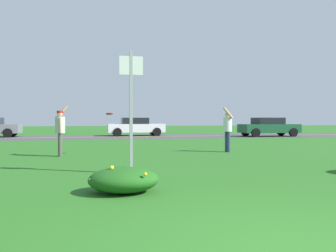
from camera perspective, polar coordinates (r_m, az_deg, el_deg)
ground_plane at (r=14.97m, az=-4.74°, el=-3.92°), size 120.00×120.00×0.00m
highway_strip at (r=26.75m, az=-8.12°, el=-1.75°), size 120.00×7.32×0.01m
highway_center_stripe at (r=26.75m, az=-8.12°, el=-1.73°), size 120.00×0.16×0.00m
daylily_clump_mid_center at (r=6.34m, az=-7.17°, el=-8.61°), size 1.24×1.04×0.49m
sign_post_near_path at (r=8.44m, az=-5.98°, el=4.19°), size 0.56×0.10×2.92m
person_thrower_red_cap_gray_shirt at (r=12.94m, az=-17.02°, el=-0.38°), size 0.43×0.50×1.81m
person_catcher_white_shirt at (r=14.28m, az=9.59°, el=-0.30°), size 0.45×0.50×1.79m
frisbee_red at (r=13.17m, az=-9.43°, el=1.96°), size 0.27×0.27×0.09m
car_white_center_right at (r=28.52m, az=-5.24°, el=-0.09°), size 4.50×2.00×1.45m
car_dark_green_rightmost at (r=28.41m, az=15.95°, el=-0.13°), size 4.50×2.00×1.45m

